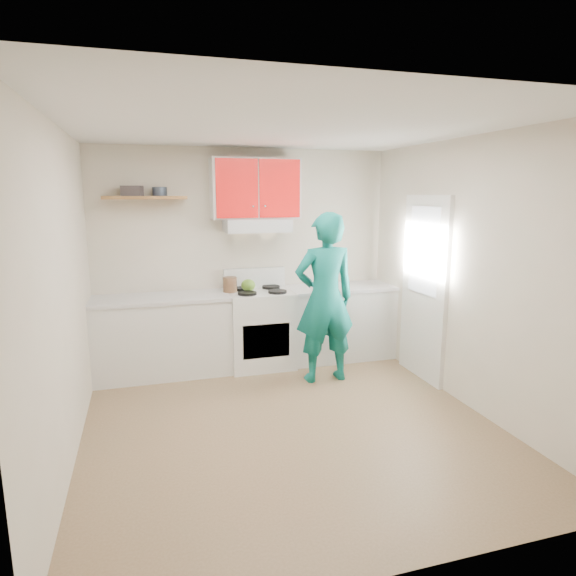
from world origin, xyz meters
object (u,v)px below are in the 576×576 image
object	(u,v)px
kettle	(248,285)
crock	(230,285)
tin	(160,191)
stove	(260,329)
person	(325,298)

from	to	relation	value
kettle	crock	distance (m)	0.22
tin	crock	distance (m)	1.33
stove	crock	xyz separation A→B (m)	(-0.34, 0.06, 0.54)
tin	person	xyz separation A→B (m)	(1.67, -0.86, -1.15)
tin	crock	world-z (taller)	tin
crock	person	bearing A→B (deg)	-38.05
person	crock	bearing A→B (deg)	-38.38
kettle	person	distance (m)	1.00
kettle	tin	bearing A→B (deg)	167.23
kettle	person	size ratio (longest dim) A/B	0.09
stove	kettle	bearing A→B (deg)	158.15
tin	kettle	size ratio (longest dim) A/B	0.95
stove	crock	distance (m)	0.64
stove	person	xyz separation A→B (m)	(0.58, -0.66, 0.48)
crock	person	size ratio (longest dim) A/B	0.11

